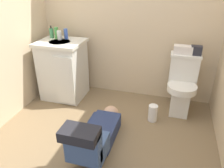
{
  "coord_description": "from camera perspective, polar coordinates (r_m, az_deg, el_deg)",
  "views": [
    {
      "loc": [
        0.63,
        -1.8,
        1.62
      ],
      "look_at": [
        -0.01,
        0.42,
        0.45
      ],
      "focal_mm": 35.11,
      "sensor_mm": 36.0,
      "label": 1
    }
  ],
  "objects": [
    {
      "name": "ground_plane",
      "position": [
        2.51,
        -2.44,
        -13.88
      ],
      "size": [
        2.91,
        3.17,
        0.04
      ],
      "primitive_type": "cube",
      "color": "olive"
    },
    {
      "name": "wall_back",
      "position": [
        3.02,
        4.24,
        18.81
      ],
      "size": [
        2.57,
        0.08,
        2.4
      ],
      "primitive_type": "cube",
      "color": "beige",
      "rests_on": "ground_plane"
    },
    {
      "name": "toilet",
      "position": [
        2.87,
        17.71,
        -0.35
      ],
      "size": [
        0.36,
        0.46,
        0.75
      ],
      "color": "white",
      "rests_on": "ground_plane"
    },
    {
      "name": "vanity_cabinet",
      "position": [
        3.14,
        -12.56,
        3.74
      ],
      "size": [
        0.6,
        0.53,
        0.82
      ],
      "color": "silver",
      "rests_on": "ground_plane"
    },
    {
      "name": "faucet",
      "position": [
        3.13,
        -12.19,
        12.41
      ],
      "size": [
        0.02,
        0.02,
        0.1
      ],
      "primitive_type": "cylinder",
      "color": "silver",
      "rests_on": "vanity_cabinet"
    },
    {
      "name": "person_plumber",
      "position": [
        2.25,
        -4.11,
        -13.05
      ],
      "size": [
        0.39,
        1.06,
        0.52
      ],
      "color": "navy",
      "rests_on": "ground_plane"
    },
    {
      "name": "tissue_box",
      "position": [
        2.79,
        18.03,
        8.5
      ],
      "size": [
        0.22,
        0.11,
        0.1
      ],
      "primitive_type": "cube",
      "color": "silver",
      "rests_on": "toilet"
    },
    {
      "name": "toiletry_bag",
      "position": [
        2.8,
        21.11,
        8.18
      ],
      "size": [
        0.12,
        0.09,
        0.11
      ],
      "primitive_type": "cube",
      "color": "#26262D",
      "rests_on": "toilet"
    },
    {
      "name": "soap_dispenser",
      "position": [
        3.2,
        -15.47,
        12.7
      ],
      "size": [
        0.06,
        0.06,
        0.17
      ],
      "color": "#468F5C",
      "rests_on": "vanity_cabinet"
    },
    {
      "name": "bottle_green",
      "position": [
        3.16,
        -14.26,
        12.79
      ],
      "size": [
        0.05,
        0.05,
        0.15
      ],
      "primitive_type": "cylinder",
      "color": "#479E48",
      "rests_on": "vanity_cabinet"
    },
    {
      "name": "bottle_white",
      "position": [
        3.08,
        -13.56,
        12.24
      ],
      "size": [
        0.06,
        0.06,
        0.12
      ],
      "primitive_type": "cylinder",
      "color": "silver",
      "rests_on": "vanity_cabinet"
    },
    {
      "name": "bottle_blue",
      "position": [
        3.09,
        -11.91,
        12.64
      ],
      "size": [
        0.05,
        0.05,
        0.14
      ],
      "primitive_type": "cylinder",
      "color": "#3E5FBB",
      "rests_on": "vanity_cabinet"
    },
    {
      "name": "paper_towel_roll",
      "position": [
        2.72,
        10.58,
        -7.45
      ],
      "size": [
        0.11,
        0.11,
        0.21
      ],
      "primitive_type": "cylinder",
      "color": "white",
      "rests_on": "ground_plane"
    }
  ]
}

